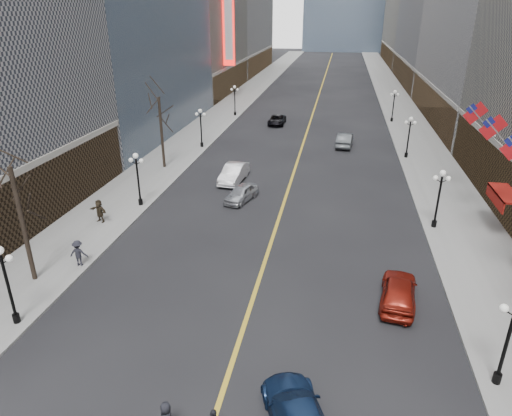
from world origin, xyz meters
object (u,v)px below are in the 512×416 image
at_px(streetlamp_west_1, 138,174).
at_px(car_sb_mid, 399,291).
at_px(streetlamp_east_1, 439,193).
at_px(car_sb_far, 345,140).
at_px(streetlamp_west_2, 201,124).
at_px(streetlamp_west_0, 6,277).
at_px(car_nb_mid, 234,173).
at_px(car_nb_far, 277,120).
at_px(streetlamp_east_0, 510,332).
at_px(streetlamp_west_3, 235,97).
at_px(streetlamp_east_3, 394,102).
at_px(streetlamp_east_2, 409,133).
at_px(car_nb_near, 241,193).

bearing_deg(streetlamp_west_1, car_sb_mid, -27.63).
distance_m(streetlamp_east_1, car_sb_far, 22.85).
bearing_deg(streetlamp_west_2, car_sb_mid, -54.98).
distance_m(streetlamp_east_1, streetlamp_west_2, 29.68).
distance_m(streetlamp_west_0, streetlamp_west_1, 16.00).
bearing_deg(car_nb_mid, car_nb_far, 92.52).
bearing_deg(streetlamp_east_0, streetlamp_west_0, 180.00).
xyz_separation_m(streetlamp_east_1, streetlamp_west_3, (-23.60, 36.00, 0.00)).
distance_m(streetlamp_west_3, car_nb_far, 8.76).
bearing_deg(streetlamp_east_1, streetlamp_west_2, 142.67).
bearing_deg(streetlamp_east_3, streetlamp_west_3, 180.00).
xyz_separation_m(streetlamp_east_3, streetlamp_west_1, (-23.60, -36.00, 0.00)).
bearing_deg(streetlamp_east_2, car_sb_far, 151.25).
bearing_deg(car_sb_far, streetlamp_west_2, 17.17).
height_order(car_nb_near, car_nb_far, car_nb_near).
bearing_deg(streetlamp_east_0, streetlamp_east_2, 90.00).
distance_m(streetlamp_east_3, car_sb_far, 15.94).
xyz_separation_m(streetlamp_west_1, car_sb_mid, (19.92, -10.43, -2.09)).
bearing_deg(streetlamp_east_2, streetlamp_east_0, -90.00).
xyz_separation_m(streetlamp_east_2, streetlamp_west_1, (-23.60, -18.00, 0.00)).
height_order(streetlamp_east_2, car_nb_far, streetlamp_east_2).
height_order(streetlamp_west_0, car_nb_near, streetlamp_west_0).
xyz_separation_m(streetlamp_west_2, streetlamp_west_3, (0.00, 18.00, 0.00)).
relative_size(streetlamp_west_2, car_nb_near, 1.11).
bearing_deg(car_nb_mid, streetlamp_west_2, 125.35).
relative_size(streetlamp_west_2, car_sb_mid, 0.95).
relative_size(car_nb_mid, car_sb_far, 1.01).
distance_m(streetlamp_east_1, car_sb_mid, 11.25).
height_order(streetlamp_west_1, car_nb_mid, streetlamp_west_1).
bearing_deg(streetlamp_east_0, streetlamp_east_1, 90.00).
height_order(streetlamp_west_0, streetlamp_west_3, same).
relative_size(streetlamp_east_0, car_sb_far, 0.90).
relative_size(car_nb_mid, car_sb_mid, 1.07).
bearing_deg(car_nb_mid, streetlamp_west_1, -126.46).
bearing_deg(streetlamp_east_1, car_nb_near, 170.06).
bearing_deg(car_nb_near, streetlamp_east_2, 61.69).
relative_size(streetlamp_west_0, streetlamp_west_2, 1.00).
xyz_separation_m(streetlamp_west_0, streetlamp_west_3, (0.00, 52.00, 0.00)).
bearing_deg(car_sb_mid, streetlamp_west_3, -59.08).
relative_size(streetlamp_west_2, car_nb_far, 0.94).
height_order(car_nb_far, car_sb_mid, car_sb_mid).
bearing_deg(car_sb_mid, streetlamp_west_2, -47.29).
bearing_deg(streetlamp_east_3, car_nb_mid, -121.02).
xyz_separation_m(streetlamp_east_0, streetlamp_east_3, (0.00, 52.00, 0.00)).
xyz_separation_m(car_nb_mid, car_sb_far, (10.45, 14.36, -0.01)).
bearing_deg(streetlamp_west_3, car_nb_near, -76.33).
height_order(streetlamp_west_3, car_sb_far, streetlamp_west_3).
distance_m(streetlamp_east_0, car_nb_mid, 29.09).
bearing_deg(streetlamp_west_0, car_sb_far, 65.96).
relative_size(streetlamp_east_3, car_sb_far, 0.90).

